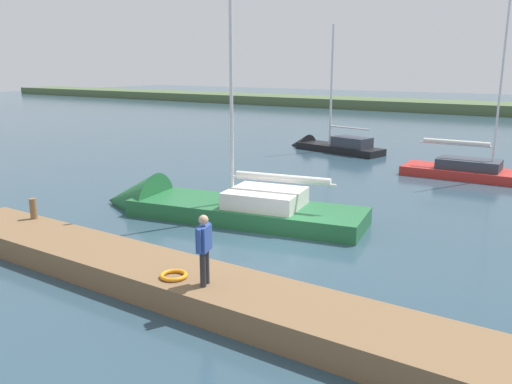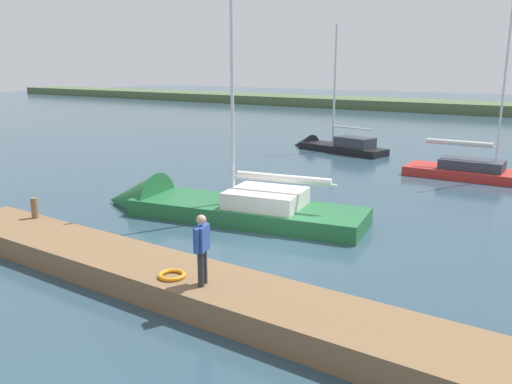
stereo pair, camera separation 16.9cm
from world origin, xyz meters
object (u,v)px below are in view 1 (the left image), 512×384
object	(u,v)px
sailboat_far_right	(201,209)
sailboat_far_left	(512,180)
life_ring_buoy	(174,275)
sailboat_outer_mooring	(328,148)
person_on_dock	(204,245)
mooring_post_near	(33,209)

from	to	relation	value
sailboat_far_right	sailboat_far_left	distance (m)	15.54
sailboat_far_right	life_ring_buoy	bearing A→B (deg)	113.87
sailboat_outer_mooring	sailboat_far_left	world-z (taller)	sailboat_far_left
sailboat_far_right	sailboat_outer_mooring	world-z (taller)	sailboat_far_right
sailboat_far_left	person_on_dock	world-z (taller)	sailboat_far_left
mooring_post_near	sailboat_far_left	distance (m)	21.37
mooring_post_near	sailboat_outer_mooring	size ratio (longest dim) A/B	0.08
mooring_post_near	sailboat_far_right	xyz separation A→B (m)	(-2.79, -5.13, -0.76)
sailboat_outer_mooring	sailboat_far_left	xyz separation A→B (m)	(-11.73, 3.95, -0.04)
sailboat_outer_mooring	life_ring_buoy	bearing A→B (deg)	119.70
sailboat_outer_mooring	mooring_post_near	bearing A→B (deg)	102.43
life_ring_buoy	sailboat_far_right	size ratio (longest dim) A/B	0.06
mooring_post_near	sailboat_far_left	world-z (taller)	sailboat_far_left
life_ring_buoy	sailboat_far_left	bearing A→B (deg)	-103.86
sailboat_outer_mooring	sailboat_far_left	bearing A→B (deg)	173.97
life_ring_buoy	person_on_dock	xyz separation A→B (m)	(-0.88, -0.07, 0.90)
sailboat_far_right	person_on_dock	world-z (taller)	sailboat_far_right
sailboat_far_right	person_on_dock	bearing A→B (deg)	119.32
sailboat_far_left	mooring_post_near	bearing A→B (deg)	-124.83
life_ring_buoy	sailboat_far_left	world-z (taller)	sailboat_far_left
life_ring_buoy	sailboat_far_right	distance (m)	7.63
mooring_post_near	person_on_dock	world-z (taller)	person_on_dock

